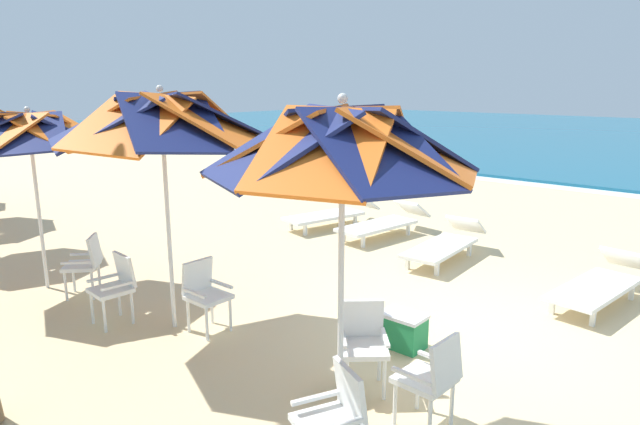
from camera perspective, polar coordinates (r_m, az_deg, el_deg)
ground_plane at (r=7.07m, az=12.69°, el=-11.67°), size 80.00×80.00×0.00m
beach_umbrella_0 at (r=4.26m, az=2.29°, el=6.81°), size 2.16×2.16×2.85m
plastic_chair_0 at (r=4.44m, az=1.48°, el=-20.02°), size 0.59×0.60×0.87m
plastic_chair_1 at (r=5.02m, az=11.35°, el=-16.05°), size 0.49×0.46×0.87m
plastic_chair_2 at (r=5.56m, az=4.45°, el=-12.81°), size 0.63×0.63×0.87m
beach_umbrella_1 at (r=6.62m, az=-15.86°, el=8.95°), size 2.53×2.53×2.90m
plastic_chair_3 at (r=6.86m, az=-11.70°, el=-7.88°), size 0.47×0.44×0.87m
plastic_chair_4 at (r=7.38m, az=-20.16°, el=-6.92°), size 0.47×0.50×0.87m
beach_umbrella_2 at (r=8.70m, az=-27.55°, el=7.32°), size 2.24×2.24×2.61m
plastic_chair_5 at (r=8.44m, az=-22.79°, el=-4.66°), size 0.63×0.63×0.87m
sun_lounger_0 at (r=8.51m, az=26.77°, el=-6.44°), size 0.89×2.21×0.62m
sun_lounger_1 at (r=9.67m, az=12.68°, el=-3.08°), size 0.75×2.18×0.62m
sun_lounger_2 at (r=10.91m, az=6.56°, el=-1.01°), size 0.91×2.21×0.62m
sun_lounger_3 at (r=11.61m, az=1.19°, el=-0.07°), size 1.10×2.23×0.62m
cooler_box at (r=6.50m, az=8.45°, el=-11.80°), size 0.50×0.34×0.40m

